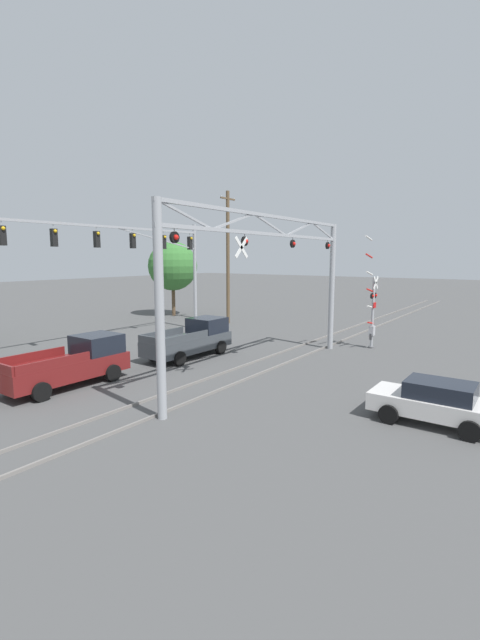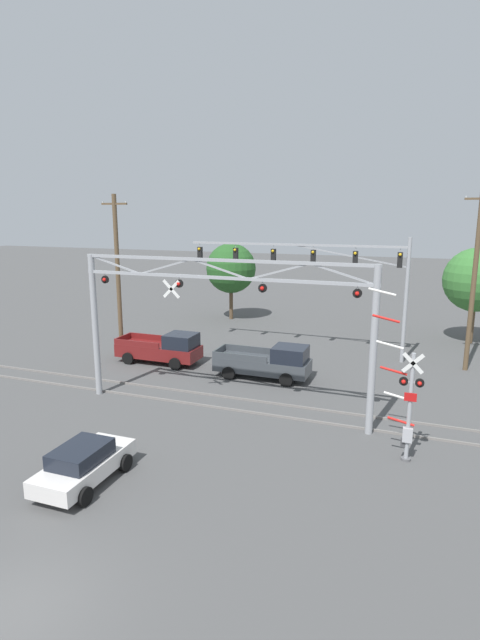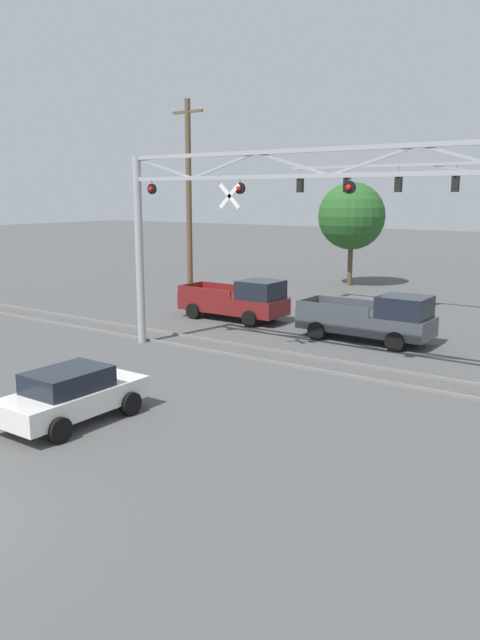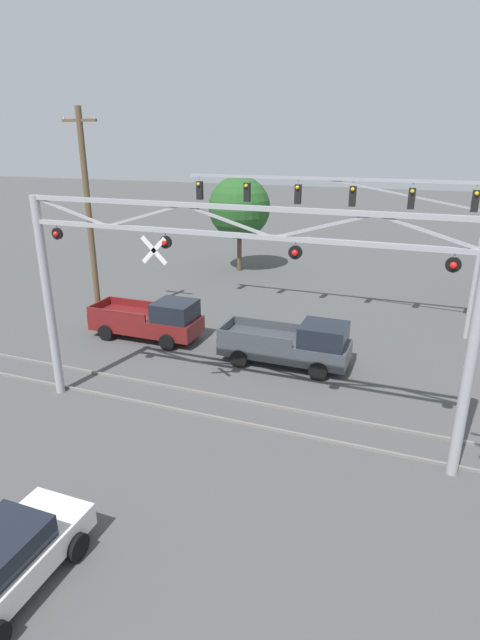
% 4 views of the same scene
% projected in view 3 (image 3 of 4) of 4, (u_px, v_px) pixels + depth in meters
% --- Properties ---
extents(rail_track_near, '(80.00, 0.08, 0.10)m').
position_uv_depth(rail_track_near, '(293.00, 366.00, 21.22)').
color(rail_track_near, gray).
rests_on(rail_track_near, ground_plane).
extents(rail_track_far, '(80.00, 0.08, 0.10)m').
position_uv_depth(rail_track_far, '(313.00, 357.00, 22.37)').
color(rail_track_far, gray).
rests_on(rail_track_far, ground_plane).
extents(crossing_gantry, '(13.91, 0.31, 7.19)m').
position_uv_depth(crossing_gantry, '(291.00, 230.00, 20.10)').
color(crossing_gantry, '#9EA0A5').
rests_on(crossing_gantry, ground_plane).
extents(pickup_truck_lead, '(5.35, 2.13, 1.97)m').
position_uv_depth(pickup_truck_lead, '(373.00, 319.00, 24.72)').
color(pickup_truck_lead, '#3D4247').
rests_on(pickup_truck_lead, ground_plane).
extents(pickup_truck_following, '(5.24, 2.13, 1.97)m').
position_uv_depth(pickup_truck_following, '(238.00, 300.00, 29.05)').
color(pickup_truck_following, maroon).
rests_on(pickup_truck_following, ground_plane).
extents(sedan_waiting, '(1.94, 3.90, 1.41)m').
position_uv_depth(sedan_waiting, '(72.00, 394.00, 16.00)').
color(sedan_waiting, silver).
rests_on(sedan_waiting, ground_plane).
extents(utility_pole_left, '(1.80, 0.28, 10.28)m').
position_uv_depth(utility_pole_left, '(189.00, 205.00, 30.72)').
color(utility_pole_left, brown).
rests_on(utility_pole_left, ground_plane).
extents(background_tree_far_left_verge, '(4.27, 4.27, 6.58)m').
position_uv_depth(background_tree_far_left_verge, '(352.00, 216.00, 39.71)').
color(background_tree_far_left_verge, brown).
rests_on(background_tree_far_left_verge, ground_plane).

